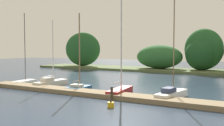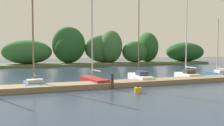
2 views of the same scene
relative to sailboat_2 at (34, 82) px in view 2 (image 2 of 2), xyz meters
The scene contains 9 objects.
dock_pier 4.98m from the sailboat_2, 17.25° to the right, with size 28.14×1.80×0.35m.
far_shore 26.34m from the sailboat_2, 68.15° to the left, with size 61.59×8.00×7.27m.
sailboat_2 is the anchor object (origin of this frame).
sailboat_3 4.36m from the sailboat_2, ahead, with size 1.50×4.18×7.90m.
sailboat_4 8.66m from the sailboat_2, ahead, with size 1.50×4.35×8.36m.
sailboat_5 13.69m from the sailboat_2, ahead, with size 1.47×2.97×7.93m.
sailboat_6 17.92m from the sailboat_2, ahead, with size 1.91×3.70×5.88m.
mooring_piling_1 5.68m from the sailboat_2, 27.73° to the right, with size 0.22×0.22×1.03m.
channel_buoy_0 7.54m from the sailboat_2, 36.83° to the right, with size 0.44×0.44×0.50m.
Camera 2 is at (-4.88, -2.24, 2.57)m, focal length 35.39 mm.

